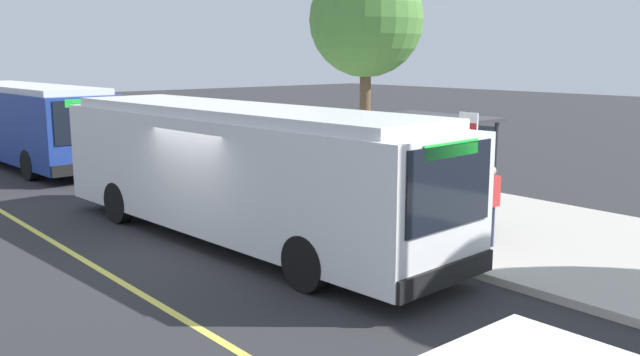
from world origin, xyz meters
name	(u,v)px	position (x,y,z in m)	size (l,w,h in m)	color
ground_plane	(202,249)	(0.00, 0.00, 0.00)	(120.00, 120.00, 0.00)	#2B2B2D
sidewalk_curb	(398,205)	(0.00, 6.00, 0.07)	(44.00, 6.40, 0.15)	#B7B2A8
lane_stripe_center	(100,270)	(0.00, -2.20, 0.00)	(36.00, 0.14, 0.01)	#E0D64C
transit_bus_main	(239,168)	(-0.03, 1.01, 1.62)	(11.21, 3.22, 2.95)	white
transit_bus_second	(27,121)	(-13.85, 0.85, 1.62)	(10.70, 3.05, 2.95)	navy
bus_shelter	(431,145)	(1.59, 5.40, 1.92)	(2.90, 1.60, 2.48)	#333338
waiting_bench	(442,198)	(1.88, 5.53, 0.63)	(1.60, 0.48, 0.95)	brown
route_sign_post	(467,162)	(3.98, 3.68, 1.96)	(0.44, 0.08, 2.80)	#333338
pedestrian_commuter	(489,201)	(4.11, 4.29, 1.12)	(0.24, 0.40, 1.69)	#282D47
street_tree_near_shelter	(366,21)	(-3.93, 8.53, 5.11)	(3.68, 3.68, 6.83)	brown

